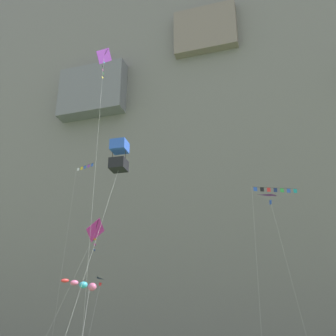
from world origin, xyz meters
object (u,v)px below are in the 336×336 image
kite_box_front_field (119,156)px  kite_delta_upper_left (103,286)px  kite_banner_high_center (82,180)px  kite_windsock_low_left (84,285)px  kite_diamond_upper_right (95,232)px  kite_banner_upper_mid (274,198)px  kite_diamond_near_cliff (104,62)px  kite_delta_mid_right (273,202)px

kite_box_front_field → kite_delta_upper_left: bearing=117.6°
kite_banner_high_center → kite_box_front_field: (17.42, -25.64, -9.66)m
kite_delta_upper_left → kite_banner_high_center: bearing=134.9°
kite_windsock_low_left → kite_box_front_field: bearing=-44.6°
kite_diamond_upper_right → kite_delta_upper_left: size_ratio=1.68×
kite_banner_high_center → kite_box_front_field: 32.47m
kite_banner_upper_mid → kite_box_front_field: kite_banner_upper_mid is taller
kite_banner_high_center → kite_diamond_near_cliff: 21.42m
kite_banner_high_center → kite_diamond_near_cliff: (11.26, -17.30, 5.70)m
kite_banner_high_center → kite_box_front_field: size_ratio=1.71×
kite_delta_mid_right → kite_banner_upper_mid: bearing=-78.2°
kite_diamond_upper_right → kite_box_front_field: kite_box_front_field is taller
kite_diamond_upper_right → kite_windsock_low_left: bearing=-65.8°
kite_banner_high_center → kite_box_front_field: kite_banner_high_center is taller
kite_banner_high_center → kite_diamond_near_cliff: kite_diamond_near_cliff is taller
kite_delta_upper_left → kite_box_front_field: bearing=-62.4°
kite_box_front_field → kite_windsock_low_left: bearing=135.4°
kite_box_front_field → kite_diamond_upper_right: bearing=122.7°
kite_delta_mid_right → kite_banner_high_center: size_ratio=0.60×
kite_banner_upper_mid → kite_delta_upper_left: bearing=178.1°
kite_banner_high_center → kite_diamond_upper_right: (9.72, -13.63, -11.63)m
kite_windsock_low_left → kite_diamond_upper_right: size_ratio=0.48×
kite_diamond_upper_right → kite_box_front_field: bearing=-57.3°
kite_delta_mid_right → kite_diamond_near_cliff: bearing=-149.7°
kite_banner_upper_mid → kite_banner_high_center: kite_banner_high_center is taller
kite_diamond_upper_right → kite_delta_mid_right: bearing=17.6°
kite_windsock_low_left → kite_diamond_upper_right: bearing=114.2°
kite_diamond_near_cliff → kite_diamond_upper_right: bearing=112.8°
kite_delta_upper_left → kite_diamond_near_cliff: (2.87, -8.89, 21.88)m
kite_windsock_low_left → kite_banner_high_center: size_ratio=0.25×
kite_banner_upper_mid → kite_windsock_low_left: 20.79m
kite_banner_high_center → kite_diamond_near_cliff: size_ratio=0.83×
kite_windsock_low_left → kite_banner_upper_mid: bearing=42.6°
kite_diamond_near_cliff → kite_banner_upper_mid: bearing=27.9°
kite_diamond_upper_right → kite_diamond_near_cliff: kite_diamond_near_cliff is taller
kite_delta_mid_right → kite_windsock_low_left: size_ratio=2.42×
kite_banner_high_center → kite_delta_mid_right: bearing=-17.1°
kite_delta_mid_right → kite_diamond_upper_right: (-17.06, -5.40, -3.13)m
kite_banner_upper_mid → kite_delta_upper_left: size_ratio=2.04×
kite_delta_mid_right → kite_banner_high_center: (-26.78, 8.23, 8.51)m
kite_banner_upper_mid → kite_delta_upper_left: (-18.55, 0.61, -7.79)m
kite_delta_mid_right → kite_box_front_field: (-9.36, -17.42, -1.16)m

